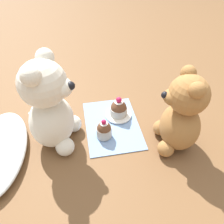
{
  "coord_description": "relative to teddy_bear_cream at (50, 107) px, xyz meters",
  "views": [
    {
      "loc": [
        -0.5,
        0.09,
        0.51
      ],
      "look_at": [
        0.0,
        0.0,
        0.06
      ],
      "focal_mm": 35.0,
      "sensor_mm": 36.0,
      "label": 1
    }
  ],
  "objects": [
    {
      "name": "cupcake_near_tan_bear",
      "position": [
        0.07,
        -0.21,
        -0.1
      ],
      "size": [
        0.06,
        0.06,
        0.07
      ],
      "color": "#B2ADA3",
      "rests_on": "saucer_plate"
    },
    {
      "name": "cupcake_near_cream_bear",
      "position": [
        -0.02,
        -0.14,
        -0.1
      ],
      "size": [
        0.05,
        0.05,
        0.07
      ],
      "color": "#B2ADA3",
      "rests_on": "knitted_placemat"
    },
    {
      "name": "ground_plane",
      "position": [
        0.03,
        -0.18,
        -0.13
      ],
      "size": [
        4.0,
        4.0,
        0.0
      ],
      "primitive_type": "plane",
      "color": "brown"
    },
    {
      "name": "saucer_plate",
      "position": [
        0.07,
        -0.21,
        -0.12
      ],
      "size": [
        0.09,
        0.09,
        0.01
      ],
      "primitive_type": "cylinder",
      "color": "white",
      "rests_on": "knitted_placemat"
    },
    {
      "name": "teddy_bear_cream",
      "position": [
        0.0,
        0.0,
        0.0
      ],
      "size": [
        0.17,
        0.16,
        0.28
      ],
      "rotation": [
        0.0,
        0.0,
        -0.3
      ],
      "color": "silver",
      "rests_on": "ground_plane"
    },
    {
      "name": "teaspoon",
      "position": [
        0.17,
        0.06,
        -0.13
      ],
      "size": [
        0.07,
        0.08,
        0.01
      ],
      "primitive_type": "cube",
      "rotation": [
        0.0,
        0.0,
        2.27
      ],
      "color": "silver",
      "rests_on": "ground_plane"
    },
    {
      "name": "teddy_bear_tan",
      "position": [
        -0.08,
        -0.35,
        -0.02
      ],
      "size": [
        0.14,
        0.13,
        0.24
      ],
      "rotation": [
        0.0,
        0.0,
        2.97
      ],
      "color": "#A3703D",
      "rests_on": "ground_plane"
    },
    {
      "name": "knitted_placemat",
      "position": [
        0.03,
        -0.18,
        -0.13
      ],
      "size": [
        0.25,
        0.17,
        0.01
      ],
      "primitive_type": "cube",
      "color": "#7A9ED1",
      "rests_on": "ground_plane"
    }
  ]
}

